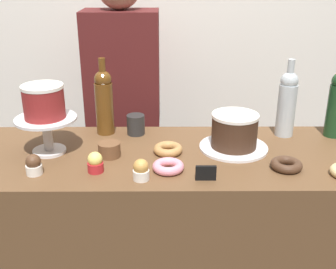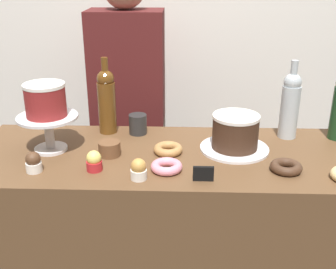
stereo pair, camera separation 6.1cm
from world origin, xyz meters
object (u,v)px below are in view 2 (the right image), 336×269
object	(u,v)px
coffee_cup_ceramic	(138,124)
chocolate_round_cake	(235,131)
donut_pink	(166,166)
donut_chocolate	(286,167)
cupcake_lemon	(94,161)
barista_figure	(129,122)
wine_bottle_clear	(290,104)
wine_bottle_amber	(107,100)
price_sign_chalkboard	(203,174)
white_layer_cake	(45,100)
cupcake_caramel	(139,170)
cupcake_chocolate	(33,162)
donut_maple	(169,149)
cookie_stack	(109,149)
cake_stand_pedestal	(49,127)

from	to	relation	value
coffee_cup_ceramic	chocolate_round_cake	bearing A→B (deg)	-21.40
donut_pink	donut_chocolate	xyz separation A→B (m)	(0.42, 0.01, 0.00)
cupcake_lemon	barista_figure	bearing A→B (deg)	87.22
donut_pink	coffee_cup_ceramic	bearing A→B (deg)	111.27
wine_bottle_clear	barista_figure	bearing A→B (deg)	153.10
wine_bottle_amber	donut_chocolate	xyz separation A→B (m)	(0.69, -0.35, -0.13)
donut_chocolate	price_sign_chalkboard	xyz separation A→B (m)	(-0.29, -0.08, 0.01)
white_layer_cake	wine_bottle_clear	xyz separation A→B (m)	(0.95, 0.17, -0.06)
wine_bottle_amber	cupcake_caramel	bearing A→B (deg)	-67.45
wine_bottle_amber	barista_figure	world-z (taller)	barista_figure
price_sign_chalkboard	donut_pink	bearing A→B (deg)	151.85
cupcake_caramel	cupcake_chocolate	bearing A→B (deg)	173.77
cupcake_lemon	donut_chocolate	size ratio (longest dim) A/B	0.66
donut_maple	coffee_cup_ceramic	bearing A→B (deg)	125.38
wine_bottle_amber	cupcake_lemon	distance (m)	0.38
chocolate_round_cake	cupcake_caramel	size ratio (longest dim) A/B	2.44
donut_pink	price_sign_chalkboard	world-z (taller)	price_sign_chalkboard
white_layer_cake	donut_chocolate	xyz separation A→B (m)	(0.88, -0.15, -0.19)
cookie_stack	coffee_cup_ceramic	distance (m)	0.24
wine_bottle_amber	donut_pink	bearing A→B (deg)	-53.54
chocolate_round_cake	donut_maple	distance (m)	0.27
white_layer_cake	price_sign_chalkboard	xyz separation A→B (m)	(0.59, -0.23, -0.18)
chocolate_round_cake	cupcake_chocolate	distance (m)	0.76
donut_pink	wine_bottle_clear	bearing A→B (deg)	33.66
cupcake_lemon	cookie_stack	bearing A→B (deg)	75.38
white_layer_cake	donut_maple	world-z (taller)	white_layer_cake
cupcake_caramel	cookie_stack	bearing A→B (deg)	125.26
cake_stand_pedestal	wine_bottle_amber	bearing A→B (deg)	45.87
wine_bottle_clear	cookie_stack	bearing A→B (deg)	-163.65
cupcake_caramel	donut_pink	size ratio (longest dim) A/B	0.66
cupcake_chocolate	price_sign_chalkboard	bearing A→B (deg)	-4.48
barista_figure	cupcake_chocolate	bearing A→B (deg)	-108.82
cookie_stack	barista_figure	distance (m)	0.58
cookie_stack	barista_figure	world-z (taller)	barista_figure
donut_pink	donut_maple	size ratio (longest dim) A/B	1.00
wine_bottle_amber	cupcake_chocolate	xyz separation A→B (m)	(-0.20, -0.38, -0.11)
cake_stand_pedestal	cupcake_caramel	xyz separation A→B (m)	(0.37, -0.22, -0.06)
wine_bottle_amber	donut_pink	world-z (taller)	wine_bottle_amber
cake_stand_pedestal	cupcake_caramel	world-z (taller)	cake_stand_pedestal
cupcake_chocolate	donut_pink	distance (m)	0.46
white_layer_cake	donut_pink	world-z (taller)	white_layer_cake
donut_pink	price_sign_chalkboard	xyz separation A→B (m)	(0.13, -0.07, 0.01)
donut_pink	chocolate_round_cake	bearing A→B (deg)	35.93
chocolate_round_cake	cake_stand_pedestal	bearing A→B (deg)	-177.62
cupcake_caramel	donut_chocolate	xyz separation A→B (m)	(0.51, 0.08, -0.02)
cupcake_chocolate	donut_chocolate	xyz separation A→B (m)	(0.89, 0.03, -0.02)
cupcake_lemon	donut_pink	distance (m)	0.25
cupcake_caramel	cupcake_chocolate	xyz separation A→B (m)	(-0.37, 0.04, 0.00)
cupcake_chocolate	coffee_cup_ceramic	world-z (taller)	coffee_cup_ceramic
donut_pink	price_sign_chalkboard	size ratio (longest dim) A/B	1.60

